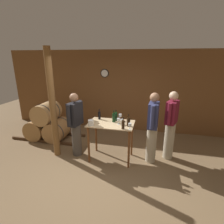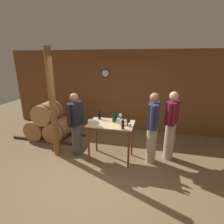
# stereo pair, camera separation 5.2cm
# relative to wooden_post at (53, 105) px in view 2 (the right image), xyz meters

# --- Properties ---
(ground_plane) EXTENTS (14.00, 14.00, 0.00)m
(ground_plane) POSITION_rel_wooden_post_xyz_m (1.37, -0.56, -1.35)
(ground_plane) COLOR brown
(back_wall) EXTENTS (8.40, 0.08, 2.70)m
(back_wall) POSITION_rel_wooden_post_xyz_m (1.37, 2.14, 0.00)
(back_wall) COLOR brown
(back_wall) RESTS_ON ground_plane
(barrel_rack) EXTENTS (2.17, 0.79, 1.16)m
(barrel_rack) POSITION_rel_wooden_post_xyz_m (-0.77, 0.83, -0.87)
(barrel_rack) COLOR #4C331E
(barrel_rack) RESTS_ON ground_plane
(tasting_table) EXTENTS (1.08, 0.69, 0.95)m
(tasting_table) POSITION_rel_wooden_post_xyz_m (1.42, 0.14, -0.59)
(tasting_table) COLOR #D1B284
(tasting_table) RESTS_ON ground_plane
(wooden_post) EXTENTS (0.16, 0.16, 2.70)m
(wooden_post) POSITION_rel_wooden_post_xyz_m (0.00, 0.00, 0.00)
(wooden_post) COLOR brown
(wooden_post) RESTS_ON ground_plane
(wine_bottle_far_left) EXTENTS (0.06, 0.06, 0.27)m
(wine_bottle_far_left) POSITION_rel_wooden_post_xyz_m (1.07, 0.35, -0.29)
(wine_bottle_far_left) COLOR black
(wine_bottle_far_left) RESTS_ON tasting_table
(wine_bottle_left) EXTENTS (0.08, 0.08, 0.29)m
(wine_bottle_left) POSITION_rel_wooden_post_xyz_m (1.47, 0.24, -0.29)
(wine_bottle_left) COLOR black
(wine_bottle_left) RESTS_ON tasting_table
(wine_bottle_center) EXTENTS (0.07, 0.07, 0.28)m
(wine_bottle_center) POSITION_rel_wooden_post_xyz_m (1.50, 0.34, -0.29)
(wine_bottle_center) COLOR black
(wine_bottle_center) RESTS_ON tasting_table
(wine_bottle_right) EXTENTS (0.07, 0.07, 0.27)m
(wine_bottle_right) POSITION_rel_wooden_post_xyz_m (1.76, -0.14, -0.29)
(wine_bottle_right) COLOR black
(wine_bottle_right) RESTS_ON tasting_table
(wine_bottle_far_right) EXTENTS (0.08, 0.08, 0.28)m
(wine_bottle_far_right) POSITION_rel_wooden_post_xyz_m (1.85, 0.05, -0.29)
(wine_bottle_far_right) COLOR black
(wine_bottle_far_right) RESTS_ON tasting_table
(wine_glass_near_left) EXTENTS (0.07, 0.07, 0.16)m
(wine_glass_near_left) POSITION_rel_wooden_post_xyz_m (1.59, 0.40, -0.28)
(wine_glass_near_left) COLOR silver
(wine_glass_near_left) RESTS_ON tasting_table
(wine_glass_near_center) EXTENTS (0.07, 0.07, 0.15)m
(wine_glass_near_center) POSITION_rel_wooden_post_xyz_m (1.61, 0.11, -0.28)
(wine_glass_near_center) COLOR silver
(wine_glass_near_center) RESTS_ON tasting_table
(wine_glass_near_right) EXTENTS (0.06, 0.06, 0.13)m
(wine_glass_near_right) POSITION_rel_wooden_post_xyz_m (1.70, 0.13, -0.30)
(wine_glass_near_right) COLOR silver
(wine_glass_near_right) RESTS_ON tasting_table
(wine_glass_far_side) EXTENTS (0.07, 0.07, 0.14)m
(wine_glass_far_side) POSITION_rel_wooden_post_xyz_m (1.91, -0.13, -0.29)
(wine_glass_far_side) COLOR silver
(wine_glass_far_side) RESTS_ON tasting_table
(ice_bucket) EXTENTS (0.13, 0.13, 0.13)m
(ice_bucket) POSITION_rel_wooden_post_xyz_m (1.00, -0.10, -0.33)
(ice_bucket) COLOR white
(ice_bucket) RESTS_ON tasting_table
(person_host) EXTENTS (0.29, 0.58, 1.64)m
(person_host) POSITION_rel_wooden_post_xyz_m (0.51, 0.12, -0.48)
(person_host) COLOR #4C4742
(person_host) RESTS_ON ground_plane
(person_visitor_with_scarf) EXTENTS (0.34, 0.56, 1.71)m
(person_visitor_with_scarf) POSITION_rel_wooden_post_xyz_m (2.82, 0.50, -0.44)
(person_visitor_with_scarf) COLOR #B7AD93
(person_visitor_with_scarf) RESTS_ON ground_plane
(person_visitor_bearded) EXTENTS (0.25, 0.59, 1.71)m
(person_visitor_bearded) POSITION_rel_wooden_post_xyz_m (2.39, 0.25, -0.44)
(person_visitor_bearded) COLOR #B7AD93
(person_visitor_bearded) RESTS_ON ground_plane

